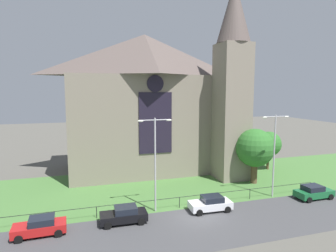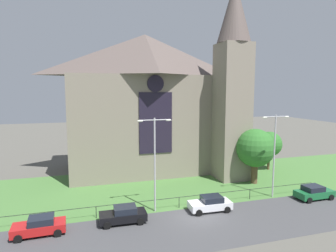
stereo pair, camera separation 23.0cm
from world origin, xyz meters
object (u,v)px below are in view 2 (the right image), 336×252
at_px(parked_car_red, 40,226).
at_px(tree_right_near, 255,148).
at_px(parked_car_green, 314,192).
at_px(streetlamp_near, 155,154).
at_px(church_building, 152,102).
at_px(streetlamp_far, 275,146).
at_px(parked_car_white, 210,204).
at_px(parked_car_black, 123,215).
at_px(tree_right_far, 269,144).

bearing_deg(parked_car_red, tree_right_near, -166.75).
xyz_separation_m(tree_right_near, parked_car_red, (-24.79, -6.66, -3.85)).
bearing_deg(tree_right_near, parked_car_green, -64.64).
height_order(streetlamp_near, parked_car_green, streetlamp_near).
xyz_separation_m(church_building, tree_right_near, (11.11, -10.24, -5.68)).
relative_size(streetlamp_near, parked_car_red, 2.19).
distance_m(streetlamp_near, streetlamp_far, 13.67).
height_order(tree_right_near, parked_car_white, tree_right_near).
bearing_deg(parked_car_white, streetlamp_far, -167.48).
bearing_deg(parked_car_red, parked_car_white, 179.37).
distance_m(streetlamp_far, parked_car_green, 6.70).
xyz_separation_m(church_building, parked_car_red, (-13.68, -16.90, -9.53)).
relative_size(streetlamp_near, parked_car_black, 2.19).
relative_size(tree_right_far, streetlamp_far, 0.63).
distance_m(parked_car_red, parked_car_green, 27.97).
bearing_deg(streetlamp_far, tree_right_far, 56.54).
bearing_deg(parked_car_black, streetlamp_near, -152.52).
height_order(tree_right_near, streetlamp_far, streetlamp_far).
xyz_separation_m(tree_right_far, parked_car_black, (-23.59, -11.56, -3.16)).
distance_m(streetlamp_far, parked_car_white, 9.90).
xyz_separation_m(streetlamp_far, parked_car_red, (-24.01, -1.83, -5.06)).
relative_size(parked_car_black, parked_car_green, 1.01).
height_order(tree_right_near, tree_right_far, tree_right_near).
distance_m(church_building, parked_car_white, 19.22).
bearing_deg(church_building, parked_car_red, -129.00).
relative_size(church_building, parked_car_red, 6.11).
bearing_deg(parked_car_white, parked_car_red, 3.44).
bearing_deg(streetlamp_near, tree_right_near, 18.49).
relative_size(tree_right_far, parked_car_black, 1.37).
relative_size(church_building, tree_right_near, 3.67).
bearing_deg(streetlamp_near, parked_car_red, -169.97).
bearing_deg(streetlamp_far, tree_right_near, 80.91).
bearing_deg(parked_car_green, church_building, 129.37).
bearing_deg(streetlamp_far, church_building, 124.44).
xyz_separation_m(tree_right_near, parked_car_white, (-9.15, -6.34, -3.85)).
xyz_separation_m(church_building, parked_car_green, (14.29, -16.95, -9.53)).
xyz_separation_m(tree_right_near, streetlamp_near, (-14.44, -4.83, 1.23)).
bearing_deg(parked_car_red, church_building, -130.78).
height_order(streetlamp_far, parked_car_red, streetlamp_far).
height_order(church_building, parked_car_red, church_building).
bearing_deg(tree_right_near, church_building, 137.32).
distance_m(tree_right_far, streetlamp_far, 12.04).
height_order(tree_right_far, parked_car_white, tree_right_far).
relative_size(church_building, tree_right_far, 4.48).
height_order(parked_car_red, parked_car_green, same).
bearing_deg(parked_car_black, parked_car_white, -177.65).
xyz_separation_m(parked_car_red, parked_car_black, (6.98, 0.19, 0.00)).
bearing_deg(parked_car_white, tree_right_far, -140.28).
bearing_deg(church_building, streetlamp_near, -102.48).
bearing_deg(parked_car_black, church_building, -110.32).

